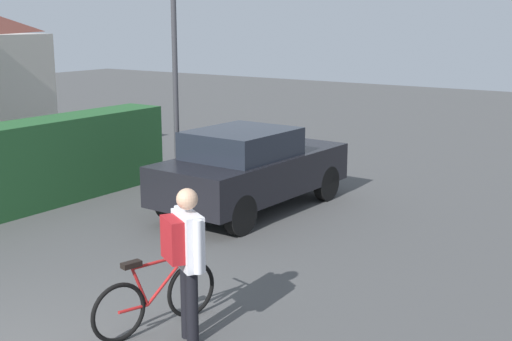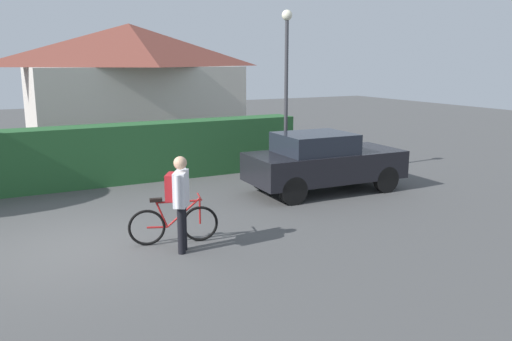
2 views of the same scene
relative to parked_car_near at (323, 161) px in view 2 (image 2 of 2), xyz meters
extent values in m
plane|color=#4C4C4C|center=(-6.29, -1.42, -0.78)|extent=(60.00, 60.00, 0.00)
cube|color=#26592D|center=(-6.29, 3.43, 0.01)|extent=(14.50, 0.90, 1.58)
cube|color=beige|center=(-2.46, 8.90, 0.74)|extent=(7.12, 4.80, 3.05)
pyramid|color=brown|center=(-2.46, 8.90, 3.03)|extent=(7.47, 5.04, 1.52)
cube|color=black|center=(0.07, 0.00, -0.10)|extent=(4.00, 1.83, 0.69)
cube|color=#1E232D|center=(-0.25, 0.01, 0.48)|extent=(1.83, 1.55, 0.48)
cylinder|color=black|center=(1.43, 0.71, -0.45)|extent=(0.68, 0.20, 0.67)
cylinder|color=black|center=(1.38, -0.81, -0.45)|extent=(0.68, 0.20, 0.67)
cylinder|color=black|center=(-1.25, 0.80, -0.45)|extent=(0.68, 0.20, 0.67)
cylinder|color=black|center=(-1.30, -0.72, -0.45)|extent=(0.68, 0.20, 0.67)
torus|color=black|center=(-4.13, -2.04, -0.45)|extent=(0.66, 0.21, 0.67)
torus|color=black|center=(-5.07, -1.82, -0.45)|extent=(0.66, 0.21, 0.67)
cylinder|color=#B21E1E|center=(-4.42, -1.97, -0.22)|extent=(0.61, 0.18, 0.53)
cylinder|color=#B21E1E|center=(-4.80, -1.88, -0.22)|extent=(0.22, 0.09, 0.50)
cylinder|color=#B21E1E|center=(-4.53, -1.94, 0.00)|extent=(0.72, 0.21, 0.04)
cylinder|color=#B21E1E|center=(-4.89, -1.86, -0.46)|extent=(0.37, 0.12, 0.05)
cylinder|color=#B21E1E|center=(-4.13, -2.04, -0.21)|extent=(0.04, 0.04, 0.48)
cube|color=black|center=(-4.89, -1.86, 0.05)|extent=(0.24, 0.15, 0.06)
cylinder|color=#B21E1E|center=(-4.13, -2.04, 0.06)|extent=(0.14, 0.49, 0.03)
cylinder|color=black|center=(-4.57, -2.35, -0.36)|extent=(0.13, 0.13, 0.84)
cylinder|color=black|center=(-4.65, -2.50, -0.36)|extent=(0.13, 0.13, 0.84)
cube|color=silver|center=(-4.61, -2.42, 0.35)|extent=(0.42, 0.52, 0.60)
sphere|color=tan|center=(-4.61, -2.42, 0.80)|extent=(0.23, 0.23, 0.23)
cylinder|color=silver|center=(-4.46, -2.17, 0.37)|extent=(0.09, 0.09, 0.57)
cylinder|color=silver|center=(-4.76, -2.68, 0.37)|extent=(0.09, 0.09, 0.57)
cube|color=maroon|center=(-4.75, -2.34, 0.38)|extent=(0.34, 0.42, 0.45)
cylinder|color=#38383D|center=(-0.14, 1.61, 1.37)|extent=(0.10, 0.10, 4.31)
sphere|color=#F2EDCC|center=(-0.14, 1.61, 3.65)|extent=(0.28, 0.28, 0.28)
camera|label=1|loc=(-9.87, -6.89, 2.63)|focal=48.17mm
camera|label=2|loc=(-7.52, -10.74, 2.51)|focal=36.99mm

